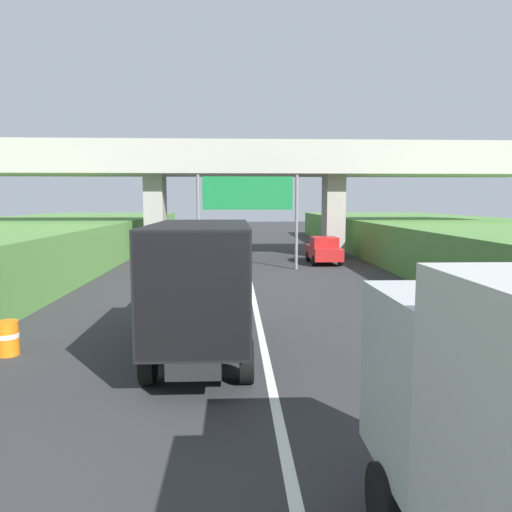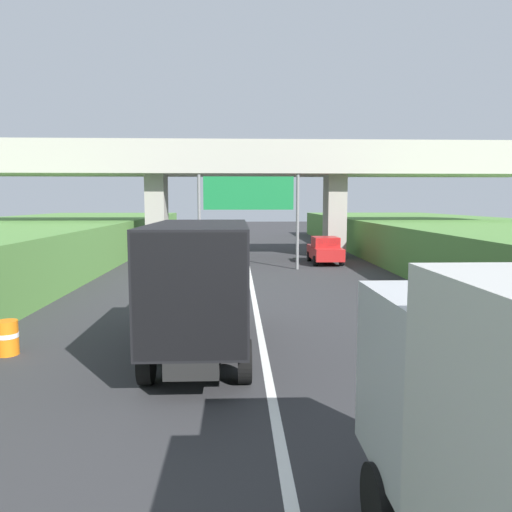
{
  "view_description": "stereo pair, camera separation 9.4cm",
  "coord_description": "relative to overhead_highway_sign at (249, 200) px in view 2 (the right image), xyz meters",
  "views": [
    {
      "loc": [
        -0.8,
        3.13,
        3.97
      ],
      "look_at": [
        0.0,
        20.74,
        2.0
      ],
      "focal_mm": 34.33,
      "sensor_mm": 36.0,
      "label": 1
    },
    {
      "loc": [
        -0.7,
        3.12,
        3.97
      ],
      "look_at": [
        0.0,
        20.74,
        2.0
      ],
      "focal_mm": 34.33,
      "sensor_mm": 36.0,
      "label": 2
    }
  ],
  "objects": [
    {
      "name": "truck_black",
      "position": [
        -1.61,
        -15.7,
        -2.14
      ],
      "size": [
        2.44,
        7.3,
        3.44
      ],
      "color": "black",
      "rests_on": "ground"
    },
    {
      "name": "overpass_bridge",
      "position": [
        0.0,
        6.2,
        1.98
      ],
      "size": [
        40.0,
        4.8,
        8.0
      ],
      "color": "#ADA89E",
      "rests_on": "ground"
    },
    {
      "name": "lane_centre_stripe",
      "position": [
        0.0,
        -1.34,
        -4.07
      ],
      "size": [
        0.2,
        100.33,
        0.01
      ],
      "primitive_type": "cube",
      "color": "white",
      "rests_on": "ground"
    },
    {
      "name": "car_red",
      "position": [
        4.97,
        2.67,
        -3.22
      ],
      "size": [
        1.86,
        4.1,
        1.72
      ],
      "color": "red",
      "rests_on": "ground"
    },
    {
      "name": "construction_barrel_2",
      "position": [
        -6.67,
        -15.76,
        -3.62
      ],
      "size": [
        0.57,
        0.57,
        0.9
      ],
      "color": "orange",
      "rests_on": "ground"
    },
    {
      "name": "overhead_highway_sign",
      "position": [
        0.0,
        0.0,
        0.0
      ],
      "size": [
        5.88,
        0.18,
        5.5
      ],
      "color": "slate",
      "rests_on": "ground"
    }
  ]
}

